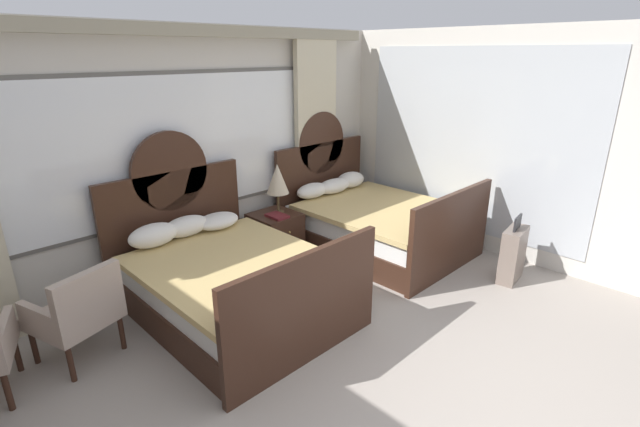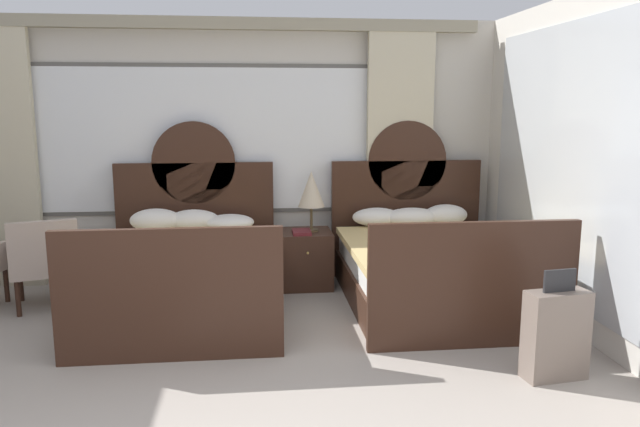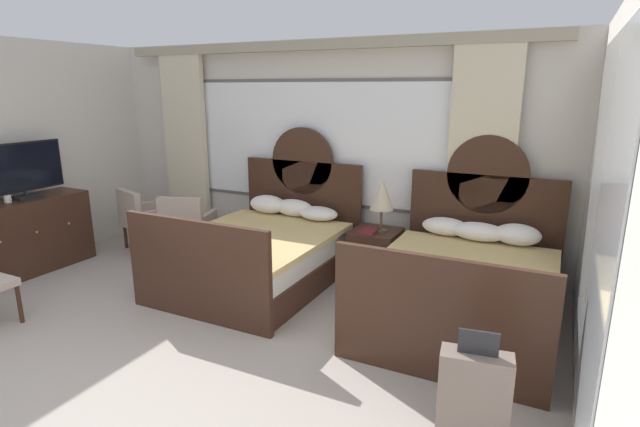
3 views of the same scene
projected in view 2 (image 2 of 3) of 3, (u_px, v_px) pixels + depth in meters
The scene contains 9 objects.
wall_back_window at pixel (207, 146), 6.28m from camera, with size 6.08×0.22×2.70m.
wall_right_mirror at pixel (600, 168), 4.56m from camera, with size 0.08×4.27×2.70m.
bed_near_window at pixel (187, 273), 5.38m from camera, with size 1.61×2.13×1.66m.
bed_near_mirror at pixel (431, 266), 5.62m from camera, with size 1.61×2.13×1.66m.
nightstand_between_beds at pixel (305, 259), 6.15m from camera, with size 0.52×0.55×0.57m.
table_lamp_on_nightstand at pixel (311, 190), 6.03m from camera, with size 0.27×0.27×0.61m.
book_on_nightstand at pixel (302, 232), 5.99m from camera, with size 0.18×0.26×0.03m.
armchair_by_window_left at pixel (45, 258), 5.45m from camera, with size 0.71×0.71×0.83m.
suitcase_on_floor at pixel (556, 334), 4.05m from camera, with size 0.44×0.24×0.76m.
Camera 2 is at (0.48, -2.73, 1.81)m, focal length 34.01 mm.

